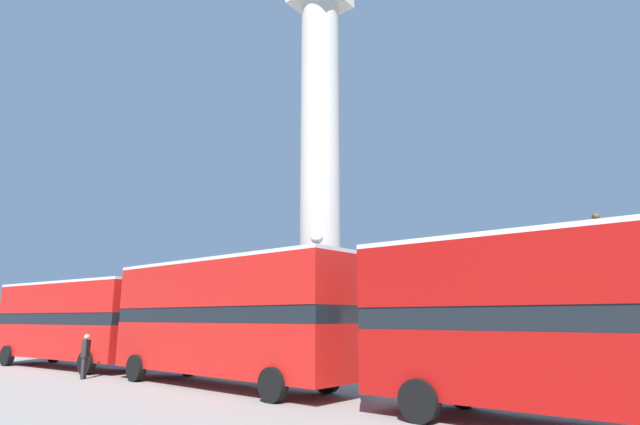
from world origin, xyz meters
The scene contains 8 objects.
ground_plane centered at (0.00, 0.00, 0.00)m, with size 200.00×200.00×0.00m, color gray.
monument_column centered at (0.00, 0.00, 8.12)m, with size 4.67×4.67×20.88m.
bus_a centered at (12.92, -6.41, 2.40)m, with size 11.43×3.00×4.34m.
bus_b centered at (-10.82, -6.32, 2.31)m, with size 10.46×3.21×4.17m.
bus_c centered at (0.51, -6.27, 2.47)m, with size 10.95×3.14×4.49m.
equestrian_statue centered at (11.54, 2.20, 1.76)m, with size 4.28×3.51×6.29m.
street_lamp centered at (2.60, -3.53, 3.61)m, with size 0.50×0.50×5.74m.
pedestrian_near_lamp centered at (-5.70, -8.15, 1.00)m, with size 0.44×0.47×1.76m.
Camera 1 is at (14.67, -18.78, 2.40)m, focal length 28.00 mm.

